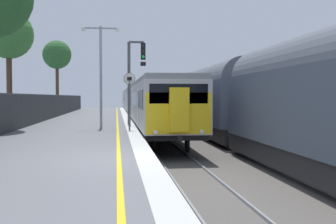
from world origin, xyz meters
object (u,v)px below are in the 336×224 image
object	(u,v)px
signal_gantry	(134,73)
platform_lamp_mid	(101,68)
freight_train_adjacent_track	(216,98)
background_tree_centre	(9,36)
speed_limit_sign	(129,94)
background_tree_left	(57,56)
commuter_train_at_platform	(139,101)

from	to	relation	value
signal_gantry	platform_lamp_mid	distance (m)	3.10
freight_train_adjacent_track	background_tree_centre	size ratio (longest dim) A/B	5.31
speed_limit_sign	background_tree_left	xyz separation A→B (m)	(-7.49, 29.28, 4.63)
freight_train_adjacent_track	speed_limit_sign	world-z (taller)	freight_train_adjacent_track
freight_train_adjacent_track	commuter_train_at_platform	bearing A→B (deg)	101.46
speed_limit_sign	background_tree_left	size ratio (longest dim) A/B	0.35
background_tree_left	platform_lamp_mid	bearing A→B (deg)	-77.80
freight_train_adjacent_track	background_tree_left	distance (m)	27.43
background_tree_centre	signal_gantry	bearing A→B (deg)	-37.23
signal_gantry	platform_lamp_mid	xyz separation A→B (m)	(-1.85, -2.48, 0.09)
freight_train_adjacent_track	signal_gantry	bearing A→B (deg)	-161.51
speed_limit_sign	platform_lamp_mid	xyz separation A→B (m)	(-1.48, 1.51, 1.40)
speed_limit_sign	freight_train_adjacent_track	bearing A→B (deg)	44.84
commuter_train_at_platform	background_tree_left	distance (m)	11.31
signal_gantry	commuter_train_at_platform	bearing A→B (deg)	86.09
speed_limit_sign	platform_lamp_mid	distance (m)	2.54
signal_gantry	speed_limit_sign	world-z (taller)	signal_gantry
commuter_train_at_platform	background_tree_centre	xyz separation A→B (m)	(-10.31, -14.87, 4.88)
signal_gantry	platform_lamp_mid	bearing A→B (deg)	-126.83
platform_lamp_mid	background_tree_centre	world-z (taller)	background_tree_centre
commuter_train_at_platform	platform_lamp_mid	distance (m)	24.37
signal_gantry	background_tree_centre	bearing A→B (deg)	142.77
speed_limit_sign	background_tree_centre	xyz separation A→B (m)	(-8.47, 10.70, 4.30)
freight_train_adjacent_track	platform_lamp_mid	distance (m)	8.66
signal_gantry	speed_limit_sign	bearing A→B (deg)	-95.31
commuter_train_at_platform	speed_limit_sign	xyz separation A→B (m)	(-1.85, -25.57, 0.58)
background_tree_left	background_tree_centre	bearing A→B (deg)	-93.02
background_tree_centre	commuter_train_at_platform	bearing A→B (deg)	55.25
commuter_train_at_platform	platform_lamp_mid	bearing A→B (deg)	-97.88
speed_limit_sign	commuter_train_at_platform	bearing A→B (deg)	85.87
freight_train_adjacent_track	speed_limit_sign	bearing A→B (deg)	-135.16
commuter_train_at_platform	background_tree_centre	world-z (taller)	background_tree_centre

